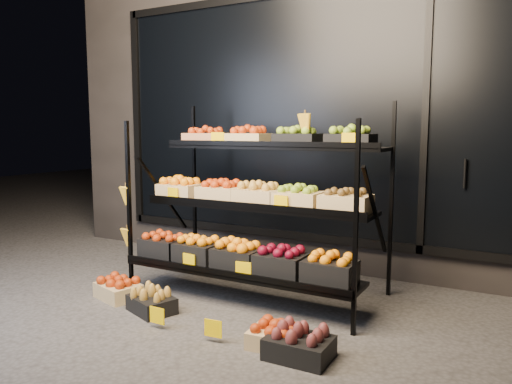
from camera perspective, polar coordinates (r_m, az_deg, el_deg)
The scene contains 9 objects.
ground at distance 3.95m, azimuth -4.56°, elevation -14.03°, with size 24.00×24.00×0.00m, color #514F4C.
building at distance 6.02m, azimuth 9.21°, elevation 10.15°, with size 6.00×2.08×3.50m.
display_rack at distance 4.25m, azimuth -0.41°, elevation -1.48°, with size 2.18×1.02×1.67m.
tag_floor_a at distance 3.77m, azimuth -11.23°, elevation -14.24°, with size 0.13×0.01×0.12m, color #E8B600.
tag_floor_b at distance 3.50m, azimuth -4.92°, elevation -15.88°, with size 0.13×0.01×0.12m, color #E8B600.
floor_crate_left at distance 4.46m, azimuth -15.47°, elevation -10.53°, with size 0.44×0.37×0.19m.
floor_crate_midleft at distance 4.09m, azimuth -11.84°, elevation -12.09°, with size 0.44×0.38×0.19m.
floor_crate_midright at distance 3.41m, azimuth 2.18°, elevation -16.05°, with size 0.36×0.28×0.18m.
floor_crate_right at distance 3.27m, azimuth 4.95°, elevation -16.89°, with size 0.40×0.30×0.20m.
Camera 1 is at (2.04, -3.06, 1.43)m, focal length 35.00 mm.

